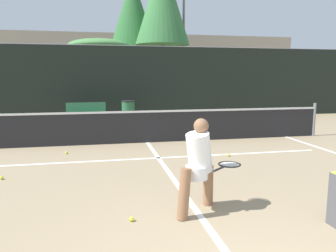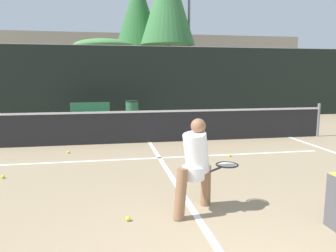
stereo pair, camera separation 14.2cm
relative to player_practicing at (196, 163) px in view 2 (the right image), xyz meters
The scene contains 17 objects.
court_service_line 3.23m from the player_practicing, 90.58° to the left, with size 8.25×0.10×0.01m, color white.
court_center_mark 1.64m from the player_practicing, 91.25° to the left, with size 0.10×7.12×0.01m, color white.
net 5.04m from the player_practicing, 90.36° to the left, with size 11.09×0.09×1.07m.
fence_back 10.56m from the player_practicing, 90.17° to the left, with size 24.00×0.06×3.28m.
player_practicing is the anchor object (origin of this frame).
tennis_ball_scattered_1 3.47m from the player_practicing, 60.58° to the left, with size 0.07×0.07×0.07m, color #D1E033.
tennis_ball_scattered_2 4.66m from the player_practicing, 118.94° to the left, with size 0.07×0.07×0.07m, color #D1E033.
tennis_ball_scattered_3 3.94m from the player_practicing, 146.46° to the left, with size 0.07×0.07×0.07m, color #D1E033.
tennis_ball_scattered_4 1.22m from the player_practicing, behind, with size 0.07×0.07×0.07m, color #D1E033.
courtside_bench 9.54m from the player_practicing, 101.70° to the left, with size 1.60×0.43×0.86m.
trash_bin 9.43m from the player_practicing, 91.28° to the left, with size 0.56×0.56×0.92m.
parked_car 13.94m from the player_practicing, 75.75° to the left, with size 1.80×4.17×1.52m.
floodlight_mast 18.30m from the player_practicing, 76.36° to the left, with size 1.10×0.24×9.15m.
tree_west 19.97m from the player_practicing, 86.92° to the left, with size 3.31×3.31×8.83m.
tree_mid 18.26m from the player_practicing, 80.92° to the left, with size 3.54×3.54×9.43m.
tree_east 17.31m from the player_practicing, 94.54° to the left, with size 3.77×3.77×4.23m.
building_far 28.04m from the player_practicing, 90.07° to the left, with size 36.00×2.40×5.83m, color gray.
Camera 2 is at (-1.19, -1.90, 1.95)m, focal length 35.00 mm.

